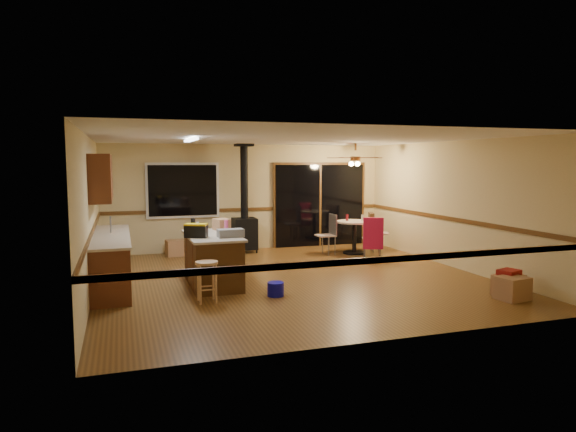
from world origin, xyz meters
name	(u,v)px	position (x,y,z in m)	size (l,w,h in m)	color
floor	(293,279)	(0.00, 0.00, 0.00)	(7.00, 7.00, 0.00)	brown
ceiling	(293,138)	(0.00, 0.00, 2.60)	(7.00, 7.00, 0.00)	silver
wall_back	(248,197)	(0.00, 3.50, 1.30)	(7.00, 7.00, 0.00)	#CEBB82
wall_front	(387,235)	(0.00, -3.50, 1.30)	(7.00, 7.00, 0.00)	#CEBB82
wall_left	(90,216)	(-3.50, 0.00, 1.30)	(7.00, 7.00, 0.00)	#CEBB82
wall_right	(455,205)	(3.50, 0.00, 1.30)	(7.00, 7.00, 0.00)	#CEBB82
chair_rail	(293,226)	(0.00, 0.00, 1.00)	(7.00, 7.00, 0.08)	#583616
window	(183,190)	(-1.60, 3.45, 1.50)	(1.72, 0.10, 1.32)	black
sliding_door	(320,205)	(1.90, 3.45, 1.05)	(2.52, 0.10, 2.10)	black
lower_cabinets	(112,261)	(-3.20, 0.50, 0.43)	(0.60, 3.00, 0.86)	#602E18
countertop	(111,236)	(-3.20, 0.50, 0.88)	(0.64, 3.04, 0.04)	#C4B098
upper_cabinets	(101,177)	(-3.33, 0.70, 1.90)	(0.35, 2.00, 0.80)	#602E18
kitchen_island	(213,260)	(-1.50, 0.00, 0.45)	(0.88, 1.68, 0.90)	#4A2B12
wood_stove	(245,222)	(-0.20, 3.05, 0.73)	(0.55, 0.50, 2.52)	black
ceiling_fan	(355,160)	(2.25, 2.08, 2.21)	(0.24, 0.24, 0.55)	brown
fluorescent_strip	(191,140)	(-1.80, 0.30, 2.56)	(0.10, 1.20, 0.04)	white
toolbox_grey	(231,233)	(-1.25, -0.38, 0.97)	(0.44, 0.24, 0.14)	slate
toolbox_black	(196,231)	(-1.82, -0.25, 1.00)	(0.37, 0.20, 0.20)	black
toolbox_yellow_lid	(196,225)	(-1.82, -0.25, 1.12)	(0.37, 0.20, 0.03)	gold
box_on_island	(222,224)	(-1.23, 0.54, 1.01)	(0.23, 0.32, 0.21)	#9D6D46
bottle_dark	(193,226)	(-1.81, 0.18, 1.04)	(0.08, 0.08, 0.28)	black
bottle_pink	(226,226)	(-1.20, 0.24, 1.01)	(0.07, 0.07, 0.22)	#D84C8C
bottle_white	(197,227)	(-1.69, 0.50, 0.99)	(0.06, 0.06, 0.17)	white
bar_stool	(207,282)	(-1.78, -1.10, 0.32)	(0.35, 0.35, 0.64)	tan
blue_bucket	(276,289)	(-0.66, -1.08, 0.11)	(0.27, 0.27, 0.23)	#0C0CA8
dining_table	(354,231)	(2.25, 2.08, 0.53)	(0.86, 0.86, 0.78)	black
glass_red	(347,218)	(2.10, 2.18, 0.86)	(0.06, 0.06, 0.15)	#590C14
glass_cream	(362,218)	(2.43, 2.03, 0.86)	(0.07, 0.07, 0.15)	beige
chair_left	(330,229)	(1.65, 2.19, 0.59)	(0.42, 0.41, 0.51)	#C3A491
chair_near	(373,233)	(2.28, 1.21, 0.60)	(0.55, 0.58, 0.70)	#C3A491
chair_right	(372,227)	(2.78, 2.20, 0.60)	(0.58, 0.56, 0.70)	#C3A491
box_under_window	(176,248)	(-1.82, 3.10, 0.18)	(0.46, 0.37, 0.37)	#9D6D46
box_corner_a	(508,285)	(2.97, -2.22, 0.17)	(0.44, 0.37, 0.34)	#9D6D46
box_corner_b	(512,288)	(2.84, -2.46, 0.18)	(0.45, 0.39, 0.37)	#9D6D46
box_small_red	(509,272)	(2.97, -2.22, 0.38)	(0.33, 0.27, 0.09)	maroon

